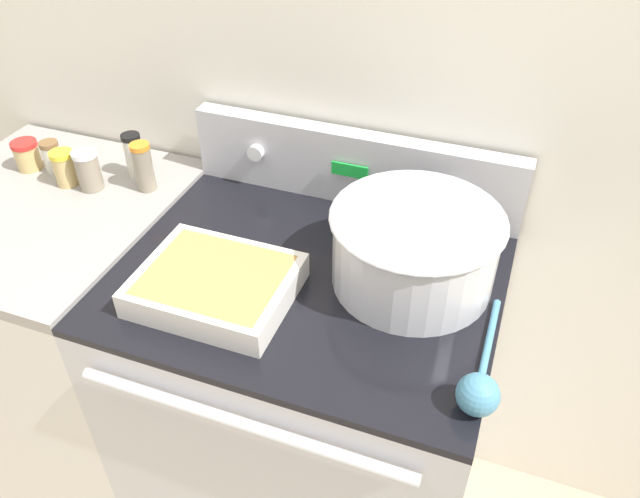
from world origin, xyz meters
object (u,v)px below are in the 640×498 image
object	(u,v)px
spice_jar_orange_cap	(143,167)
spice_jar_brown_cap	(52,157)
ladle	(479,389)
spice_jar_black_cap	(134,156)
spice_jar_white_cap	(88,170)
casserole_dish	(216,284)
spice_jar_red_cap	(27,155)
mixing_bowl	(415,246)
spice_jar_yellow_cap	(65,168)

from	to	relation	value
spice_jar_orange_cap	spice_jar_brown_cap	world-z (taller)	spice_jar_orange_cap
spice_jar_orange_cap	ladle	bearing A→B (deg)	-22.52
spice_jar_black_cap	spice_jar_white_cap	bearing A→B (deg)	-130.56
casserole_dish	ladle	size ratio (longest dim) A/B	0.99
casserole_dish	spice_jar_red_cap	size ratio (longest dim) A/B	3.98
spice_jar_white_cap	spice_jar_brown_cap	size ratio (longest dim) A/B	1.22
ladle	spice_jar_black_cap	bearing A→B (deg)	156.45
casserole_dish	spice_jar_black_cap	world-z (taller)	spice_jar_black_cap
mixing_bowl	spice_jar_orange_cap	xyz separation A→B (m)	(-0.71, 0.10, -0.02)
casserole_dish	spice_jar_brown_cap	distance (m)	0.68
spice_jar_black_cap	spice_jar_red_cap	size ratio (longest dim) A/B	1.55
ladle	spice_jar_brown_cap	xyz separation A→B (m)	(-1.16, 0.36, 0.02)
spice_jar_white_cap	spice_jar_yellow_cap	xyz separation A→B (m)	(-0.07, -0.00, -0.01)
casserole_dish	spice_jar_brown_cap	xyz separation A→B (m)	(-0.62, 0.27, 0.02)
spice_jar_brown_cap	spice_jar_orange_cap	bearing A→B (deg)	2.21
casserole_dish	spice_jar_red_cap	world-z (taller)	spice_jar_red_cap
spice_jar_yellow_cap	spice_jar_brown_cap	world-z (taller)	spice_jar_yellow_cap
spice_jar_white_cap	spice_jar_yellow_cap	world-z (taller)	spice_jar_white_cap
ladle	spice_jar_orange_cap	world-z (taller)	spice_jar_orange_cap
spice_jar_orange_cap	spice_jar_yellow_cap	size ratio (longest dim) A/B	1.38
mixing_bowl	spice_jar_brown_cap	world-z (taller)	mixing_bowl
spice_jar_black_cap	spice_jar_brown_cap	bearing A→B (deg)	-166.04
mixing_bowl	spice_jar_orange_cap	distance (m)	0.71
casserole_dish	spice_jar_red_cap	distance (m)	0.74
mixing_bowl	spice_jar_orange_cap	world-z (taller)	mixing_bowl
spice_jar_brown_cap	spice_jar_yellow_cap	bearing A→B (deg)	-28.55
mixing_bowl	spice_jar_yellow_cap	world-z (taller)	mixing_bowl
casserole_dish	spice_jar_yellow_cap	xyz separation A→B (m)	(-0.55, 0.23, 0.03)
spice_jar_black_cap	spice_jar_red_cap	world-z (taller)	spice_jar_black_cap
ladle	spice_jar_black_cap	world-z (taller)	spice_jar_black_cap
casserole_dish	spice_jar_orange_cap	bearing A→B (deg)	140.60
casserole_dish	spice_jar_yellow_cap	bearing A→B (deg)	156.86
casserole_dish	spice_jar_brown_cap	bearing A→B (deg)	156.21
ladle	spice_jar_orange_cap	size ratio (longest dim) A/B	2.46
ladle	spice_jar_white_cap	bearing A→B (deg)	162.46
spice_jar_black_cap	spice_jar_white_cap	world-z (taller)	spice_jar_black_cap
mixing_bowl	spice_jar_orange_cap	bearing A→B (deg)	172.07
mixing_bowl	ladle	size ratio (longest dim) A/B	1.13
spice_jar_white_cap	spice_jar_brown_cap	bearing A→B (deg)	166.05
casserole_dish	spice_jar_white_cap	xyz separation A→B (m)	(-0.48, 0.24, 0.03)
spice_jar_red_cap	spice_jar_white_cap	bearing A→B (deg)	-6.56
mixing_bowl	spice_jar_yellow_cap	xyz separation A→B (m)	(-0.91, 0.05, -0.04)
ladle	spice_jar_red_cap	xyz separation A→B (m)	(-1.23, 0.35, 0.02)
mixing_bowl	spice_jar_brown_cap	xyz separation A→B (m)	(-0.98, 0.09, -0.04)
spice_jar_black_cap	spice_jar_yellow_cap	world-z (taller)	spice_jar_black_cap
spice_jar_orange_cap	spice_jar_yellow_cap	distance (m)	0.21
spice_jar_brown_cap	ladle	bearing A→B (deg)	-17.11
spice_jar_orange_cap	spice_jar_yellow_cap	world-z (taller)	spice_jar_orange_cap
spice_jar_red_cap	ladle	bearing A→B (deg)	-15.71
spice_jar_yellow_cap	spice_jar_black_cap	bearing A→B (deg)	32.54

